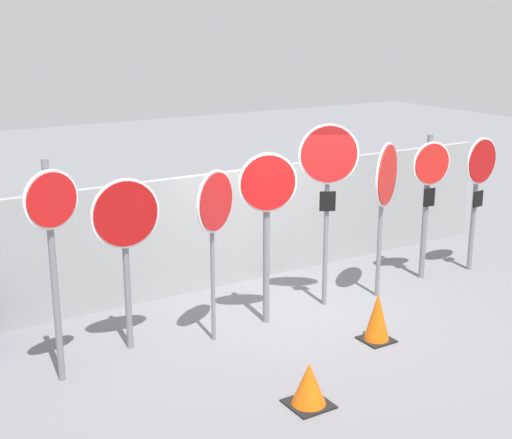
# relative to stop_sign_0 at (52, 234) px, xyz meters

# --- Properties ---
(ground_plane) EXTENTS (40.00, 40.00, 0.00)m
(ground_plane) POSITION_rel_stop_sign_0_xyz_m (3.40, 0.26, -1.77)
(ground_plane) COLOR slate
(fence_back) EXTENTS (9.94, 0.12, 1.79)m
(fence_back) POSITION_rel_stop_sign_0_xyz_m (3.40, 1.76, -0.87)
(fence_back) COLOR gray
(fence_back) RESTS_ON ground
(stop_sign_0) EXTENTS (0.64, 0.21, 2.58)m
(stop_sign_0) POSITION_rel_stop_sign_0_xyz_m (0.00, 0.00, 0.00)
(stop_sign_0) COLOR slate
(stop_sign_0) RESTS_ON ground
(stop_sign_1) EXTENTS (0.86, 0.14, 2.20)m
(stop_sign_1) POSITION_rel_stop_sign_0_xyz_m (0.98, 0.36, -0.20)
(stop_sign_1) COLOR slate
(stop_sign_1) RESTS_ON ground
(stop_sign_2) EXTENTS (0.70, 0.41, 2.25)m
(stop_sign_2) POSITION_rel_stop_sign_0_xyz_m (2.01, 0.02, -0.06)
(stop_sign_2) COLOR slate
(stop_sign_2) RESTS_ON ground
(stop_sign_3) EXTENTS (0.75, 0.28, 2.36)m
(stop_sign_3) POSITION_rel_stop_sign_0_xyz_m (2.86, 0.15, -0.11)
(stop_sign_3) COLOR slate
(stop_sign_3) RESTS_ON ground
(stop_sign_4) EXTENTS (0.77, 0.40, 2.65)m
(stop_sign_4) POSITION_rel_stop_sign_0_xyz_m (3.91, 0.24, 0.20)
(stop_sign_4) COLOR slate
(stop_sign_4) RESTS_ON ground
(stop_sign_5) EXTENTS (0.81, 0.50, 2.33)m
(stop_sign_5) POSITION_rel_stop_sign_0_xyz_m (4.84, 0.09, -0.05)
(stop_sign_5) COLOR slate
(stop_sign_5) RESTS_ON ground
(stop_sign_6) EXTENTS (0.68, 0.18, 2.32)m
(stop_sign_6) POSITION_rel_stop_sign_0_xyz_m (5.94, 0.32, -0.24)
(stop_sign_6) COLOR slate
(stop_sign_6) RESTS_ON ground
(stop_sign_7) EXTENTS (0.75, 0.17, 2.22)m
(stop_sign_7) POSITION_rel_stop_sign_0_xyz_m (6.91, 0.18, -0.21)
(stop_sign_7) COLOR slate
(stop_sign_7) RESTS_ON ground
(traffic_cone_0) EXTENTS (0.45, 0.45, 0.49)m
(traffic_cone_0) POSITION_rel_stop_sign_0_xyz_m (2.08, -1.91, -1.52)
(traffic_cone_0) COLOR black
(traffic_cone_0) RESTS_ON ground
(traffic_cone_1) EXTENTS (0.39, 0.39, 0.66)m
(traffic_cone_1) POSITION_rel_stop_sign_0_xyz_m (3.77, -1.06, -1.44)
(traffic_cone_1) COLOR black
(traffic_cone_1) RESTS_ON ground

